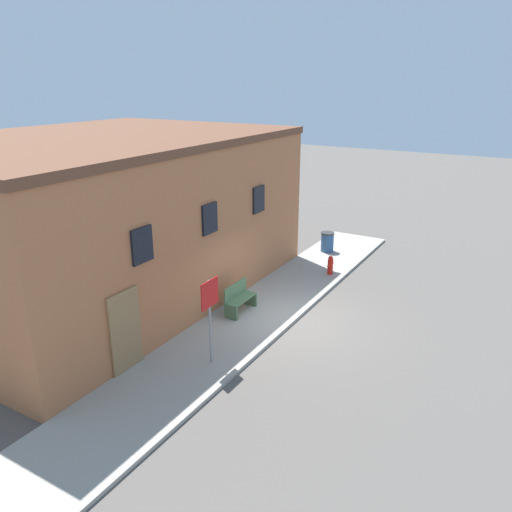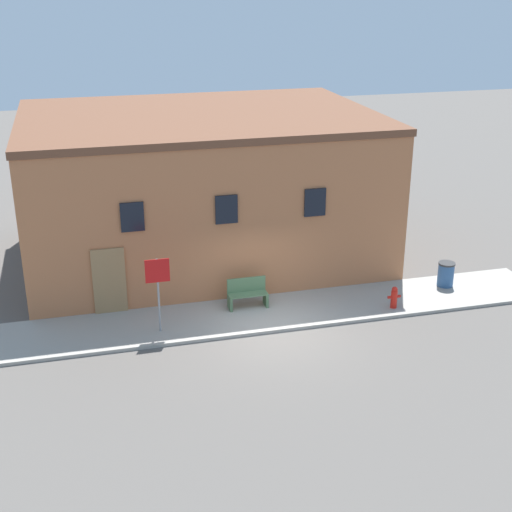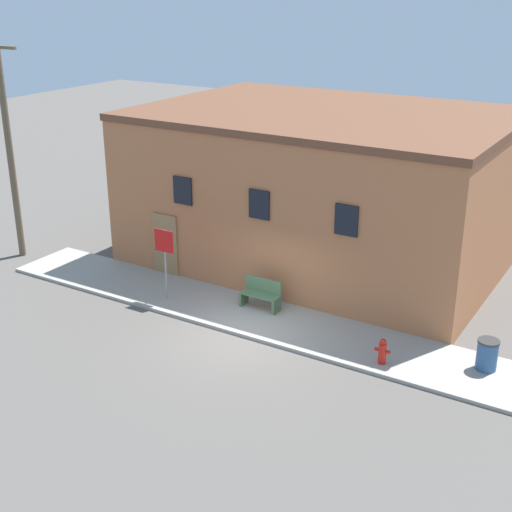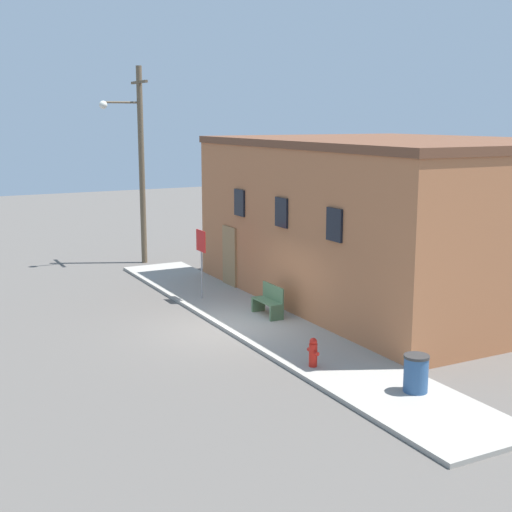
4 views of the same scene
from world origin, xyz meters
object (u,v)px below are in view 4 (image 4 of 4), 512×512
(fire_hydrant, at_px, (313,352))
(trash_bin, at_px, (416,373))
(bench, at_px, (269,302))
(utility_pole, at_px, (139,158))
(stop_sign, at_px, (201,251))

(fire_hydrant, height_order, trash_bin, trash_bin)
(bench, relative_size, trash_bin, 1.49)
(trash_bin, distance_m, utility_pole, 17.13)
(bench, relative_size, utility_pole, 0.15)
(stop_sign, distance_m, bench, 3.24)
(trash_bin, bearing_deg, utility_pole, -178.20)
(stop_sign, bearing_deg, bench, 18.45)
(fire_hydrant, xyz_separation_m, stop_sign, (-7.28, 0.27, 1.24))
(fire_hydrant, height_order, utility_pole, utility_pole)
(utility_pole, bearing_deg, trash_bin, 1.80)
(fire_hydrant, distance_m, stop_sign, 7.39)
(stop_sign, xyz_separation_m, bench, (2.87, 0.96, -1.17))
(fire_hydrant, xyz_separation_m, bench, (-4.42, 1.23, 0.08))
(fire_hydrant, bearing_deg, bench, 164.50)
(fire_hydrant, xyz_separation_m, utility_pole, (-14.30, 0.59, 3.87))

